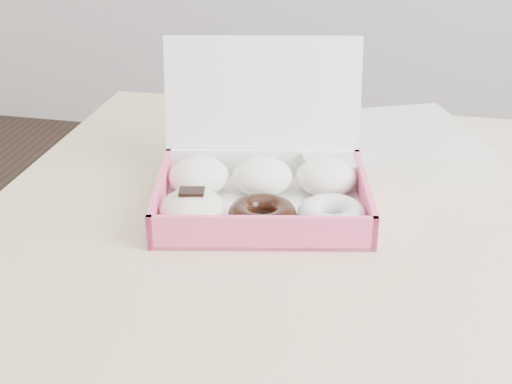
# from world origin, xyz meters

# --- Properties ---
(table) EXTENTS (1.20, 0.80, 0.75)m
(table) POSITION_xyz_m (0.00, 0.00, 0.67)
(table) COLOR tan
(table) RESTS_ON ground
(donut_box) EXTENTS (0.32, 0.29, 0.20)m
(donut_box) POSITION_xyz_m (-0.24, -0.00, 0.78)
(donut_box) COLOR white
(donut_box) RESTS_ON table
(newspapers) EXTENTS (0.34, 0.31, 0.04)m
(newspapers) POSITION_xyz_m (-0.09, 0.18, 0.77)
(newspapers) COLOR white
(newspapers) RESTS_ON table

